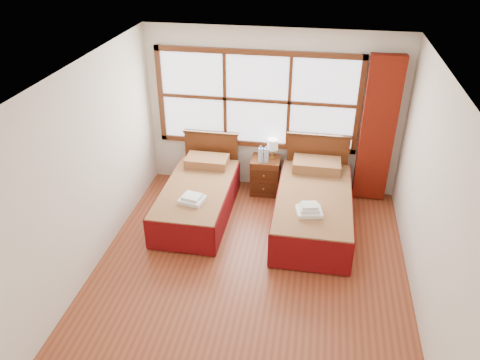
# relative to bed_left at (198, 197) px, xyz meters

# --- Properties ---
(floor) EXTENTS (4.50, 4.50, 0.00)m
(floor) POSITION_rel_bed_left_xyz_m (0.98, -1.20, -0.29)
(floor) COLOR brown
(floor) RESTS_ON ground
(ceiling) EXTENTS (4.50, 4.50, 0.00)m
(ceiling) POSITION_rel_bed_left_xyz_m (0.98, -1.20, 2.31)
(ceiling) COLOR white
(ceiling) RESTS_ON wall_back
(wall_back) EXTENTS (4.00, 0.00, 4.00)m
(wall_back) POSITION_rel_bed_left_xyz_m (0.98, 1.05, 1.01)
(wall_back) COLOR silver
(wall_back) RESTS_ON floor
(wall_left) EXTENTS (0.00, 4.50, 4.50)m
(wall_left) POSITION_rel_bed_left_xyz_m (-1.02, -1.20, 1.01)
(wall_left) COLOR silver
(wall_left) RESTS_ON floor
(wall_right) EXTENTS (0.00, 4.50, 4.50)m
(wall_right) POSITION_rel_bed_left_xyz_m (2.98, -1.20, 1.01)
(wall_right) COLOR silver
(wall_right) RESTS_ON floor
(window) EXTENTS (3.16, 0.06, 1.56)m
(window) POSITION_rel_bed_left_xyz_m (0.73, 1.01, 1.21)
(window) COLOR white
(window) RESTS_ON wall_back
(curtain) EXTENTS (0.50, 0.16, 2.30)m
(curtain) POSITION_rel_bed_left_xyz_m (2.58, 0.91, 0.88)
(curtain) COLOR maroon
(curtain) RESTS_ON wall_back
(bed_left) EXTENTS (0.98, 2.00, 0.95)m
(bed_left) POSITION_rel_bed_left_xyz_m (0.00, 0.00, 0.00)
(bed_left) COLOR #3E1F0D
(bed_left) RESTS_ON floor
(bed_right) EXTENTS (1.07, 2.09, 1.04)m
(bed_right) POSITION_rel_bed_left_xyz_m (1.72, -0.00, 0.03)
(bed_right) COLOR #3E1F0D
(bed_right) RESTS_ON floor
(nightstand) EXTENTS (0.46, 0.45, 0.61)m
(nightstand) POSITION_rel_bed_left_xyz_m (0.92, 0.80, 0.01)
(nightstand) COLOR #552812
(nightstand) RESTS_ON floor
(towels_left) EXTENTS (0.38, 0.35, 0.10)m
(towels_left) POSITION_rel_bed_left_xyz_m (0.04, -0.46, 0.26)
(towels_left) COLOR white
(towels_left) RESTS_ON bed_left
(towels_right) EXTENTS (0.38, 0.35, 0.14)m
(towels_right) POSITION_rel_bed_left_xyz_m (1.67, -0.55, 0.32)
(towels_right) COLOR white
(towels_right) RESTS_ON bed_right
(lamp) EXTENTS (0.17, 0.17, 0.33)m
(lamp) POSITION_rel_bed_left_xyz_m (1.01, 0.84, 0.55)
(lamp) COLOR #BF833D
(lamp) RESTS_ON nightstand
(bottle_near) EXTENTS (0.07, 0.07, 0.27)m
(bottle_near) POSITION_rel_bed_left_xyz_m (0.85, 0.69, 0.44)
(bottle_near) COLOR silver
(bottle_near) RESTS_ON nightstand
(bottle_far) EXTENTS (0.07, 0.07, 0.26)m
(bottle_far) POSITION_rel_bed_left_xyz_m (0.94, 0.70, 0.44)
(bottle_far) COLOR silver
(bottle_far) RESTS_ON nightstand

